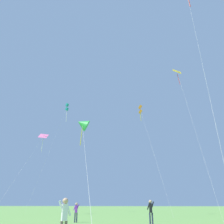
{
  "coord_description": "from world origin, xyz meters",
  "views": [
    {
      "loc": [
        1.95,
        -4.45,
        1.48
      ],
      "look_at": [
        -3.65,
        28.63,
        14.52
      ],
      "focal_mm": 38.09,
      "sensor_mm": 36.0,
      "label": 1
    }
  ],
  "objects_px": {
    "person_foreground_watcher": "(64,216)",
    "person_near_tree": "(76,210)",
    "kite_teal_box": "(67,108)",
    "kite_pink_low": "(42,140)",
    "person_in_red_shirt": "(151,210)",
    "kite_green_small": "(82,124)",
    "kite_orange_box": "(140,110)",
    "kite_yellow_diamond": "(178,77)"
  },
  "relations": [
    {
      "from": "kite_pink_low",
      "to": "person_near_tree",
      "type": "bearing_deg",
      "value": -53.28
    },
    {
      "from": "person_foreground_watcher",
      "to": "person_in_red_shirt",
      "type": "bearing_deg",
      "value": 71.37
    },
    {
      "from": "kite_orange_box",
      "to": "person_in_red_shirt",
      "type": "relative_size",
      "value": 10.04
    },
    {
      "from": "kite_teal_box",
      "to": "person_in_red_shirt",
      "type": "bearing_deg",
      "value": -56.94
    },
    {
      "from": "kite_green_small",
      "to": "person_in_red_shirt",
      "type": "bearing_deg",
      "value": 39.81
    },
    {
      "from": "kite_pink_low",
      "to": "kite_yellow_diamond",
      "type": "xyz_separation_m",
      "value": [
        23.55,
        -2.49,
        8.76
      ]
    },
    {
      "from": "kite_yellow_diamond",
      "to": "person_foreground_watcher",
      "type": "bearing_deg",
      "value": -109.08
    },
    {
      "from": "person_in_red_shirt",
      "to": "kite_yellow_diamond",
      "type": "bearing_deg",
      "value": 70.63
    },
    {
      "from": "person_foreground_watcher",
      "to": "kite_yellow_diamond",
      "type": "bearing_deg",
      "value": 70.92
    },
    {
      "from": "kite_yellow_diamond",
      "to": "person_foreground_watcher",
      "type": "height_order",
      "value": "kite_yellow_diamond"
    },
    {
      "from": "kite_pink_low",
      "to": "kite_green_small",
      "type": "distance_m",
      "value": 25.85
    },
    {
      "from": "person_foreground_watcher",
      "to": "person_in_red_shirt",
      "type": "distance_m",
      "value": 10.33
    },
    {
      "from": "kite_yellow_diamond",
      "to": "person_near_tree",
      "type": "height_order",
      "value": "kite_yellow_diamond"
    },
    {
      "from": "kite_teal_box",
      "to": "kite_green_small",
      "type": "distance_m",
      "value": 37.76
    },
    {
      "from": "kite_green_small",
      "to": "person_in_red_shirt",
      "type": "xyz_separation_m",
      "value": [
        4.56,
        3.8,
        -5.91
      ]
    },
    {
      "from": "person_in_red_shirt",
      "to": "kite_teal_box",
      "type": "bearing_deg",
      "value": 123.06
    },
    {
      "from": "kite_teal_box",
      "to": "person_foreground_watcher",
      "type": "relative_size",
      "value": 13.42
    },
    {
      "from": "kite_pink_low",
      "to": "person_near_tree",
      "type": "height_order",
      "value": "kite_pink_low"
    },
    {
      "from": "kite_teal_box",
      "to": "person_near_tree",
      "type": "relative_size",
      "value": 14.43
    },
    {
      "from": "kite_orange_box",
      "to": "kite_pink_low",
      "type": "bearing_deg",
      "value": -173.8
    },
    {
      "from": "kite_orange_box",
      "to": "person_foreground_watcher",
      "type": "relative_size",
      "value": 10.41
    },
    {
      "from": "kite_orange_box",
      "to": "kite_yellow_diamond",
      "type": "relative_size",
      "value": 0.79
    },
    {
      "from": "kite_orange_box",
      "to": "kite_teal_box",
      "type": "xyz_separation_m",
      "value": [
        -17.04,
        8.57,
        5.02
      ]
    },
    {
      "from": "kite_teal_box",
      "to": "person_near_tree",
      "type": "bearing_deg",
      "value": -65.84
    },
    {
      "from": "kite_yellow_diamond",
      "to": "person_foreground_watcher",
      "type": "relative_size",
      "value": 13.11
    },
    {
      "from": "kite_pink_low",
      "to": "kite_teal_box",
      "type": "height_order",
      "value": "kite_teal_box"
    },
    {
      "from": "person_near_tree",
      "to": "person_in_red_shirt",
      "type": "xyz_separation_m",
      "value": [
        6.5,
        -1.86,
        0.11
      ]
    },
    {
      "from": "kite_green_small",
      "to": "person_near_tree",
      "type": "bearing_deg",
      "value": 108.91
    },
    {
      "from": "kite_green_small",
      "to": "person_foreground_watcher",
      "type": "relative_size",
      "value": 5.96
    },
    {
      "from": "person_foreground_watcher",
      "to": "person_near_tree",
      "type": "height_order",
      "value": "person_foreground_watcher"
    },
    {
      "from": "kite_orange_box",
      "to": "kite_teal_box",
      "type": "distance_m",
      "value": 19.73
    },
    {
      "from": "kite_teal_box",
      "to": "person_foreground_watcher",
      "type": "distance_m",
      "value": 45.75
    },
    {
      "from": "person_foreground_watcher",
      "to": "person_in_red_shirt",
      "type": "relative_size",
      "value": 0.97
    },
    {
      "from": "kite_orange_box",
      "to": "kite_teal_box",
      "type": "bearing_deg",
      "value": 153.3
    },
    {
      "from": "kite_pink_low",
      "to": "person_in_red_shirt",
      "type": "bearing_deg",
      "value": -43.97
    },
    {
      "from": "kite_orange_box",
      "to": "kite_teal_box",
      "type": "relative_size",
      "value": 0.78
    },
    {
      "from": "kite_teal_box",
      "to": "person_in_red_shirt",
      "type": "height_order",
      "value": "kite_teal_box"
    },
    {
      "from": "person_foreground_watcher",
      "to": "person_in_red_shirt",
      "type": "height_order",
      "value": "person_in_red_shirt"
    },
    {
      "from": "kite_teal_box",
      "to": "person_in_red_shirt",
      "type": "distance_m",
      "value": 39.45
    },
    {
      "from": "person_foreground_watcher",
      "to": "person_in_red_shirt",
      "type": "xyz_separation_m",
      "value": [
        3.3,
        9.79,
        0.04
      ]
    },
    {
      "from": "kite_orange_box",
      "to": "person_near_tree",
      "type": "relative_size",
      "value": 11.19
    },
    {
      "from": "kite_orange_box",
      "to": "kite_yellow_diamond",
      "type": "bearing_deg",
      "value": -33.73
    }
  ]
}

